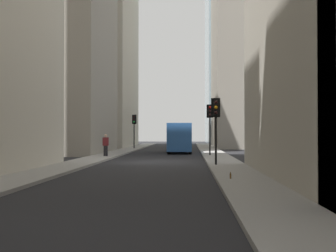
% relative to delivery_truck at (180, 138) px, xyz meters
% --- Properties ---
extents(ground_plane, '(135.00, 135.00, 0.00)m').
position_rel_delivery_truck_xyz_m(ground_plane, '(-12.60, 1.40, -1.46)').
color(ground_plane, black).
extents(sidewalk_right, '(90.00, 2.20, 0.14)m').
position_rel_delivery_truck_xyz_m(sidewalk_right, '(-12.60, 5.90, -1.39)').
color(sidewalk_right, gray).
rests_on(sidewalk_right, ground_plane).
extents(sidewalk_left, '(90.00, 2.20, 0.14)m').
position_rel_delivery_truck_xyz_m(sidewalk_left, '(-12.60, -3.10, -1.39)').
color(sidewalk_left, gray).
rests_on(sidewalk_left, ground_plane).
extents(building_left_far, '(15.34, 10.00, 30.39)m').
position_rel_delivery_truck_xyz_m(building_left_far, '(16.68, -9.20, 13.73)').
color(building_left_far, gray).
rests_on(building_left_far, ground_plane).
extents(building_right_far, '(15.94, 10.00, 31.36)m').
position_rel_delivery_truck_xyz_m(building_right_far, '(16.84, 12.00, 14.22)').
color(building_right_far, beige).
rests_on(building_right_far, ground_plane).
extents(delivery_truck, '(6.46, 2.25, 2.84)m').
position_rel_delivery_truck_xyz_m(delivery_truck, '(0.00, 0.00, 0.00)').
color(delivery_truck, '#285699').
rests_on(delivery_truck, ground_plane).
extents(sedan_navy, '(4.30, 1.78, 1.42)m').
position_rel_delivery_truck_xyz_m(sedan_navy, '(6.87, 0.00, -0.80)').
color(sedan_navy, navy).
rests_on(sedan_navy, ground_plane).
extents(traffic_light_foreground, '(0.43, 0.52, 3.81)m').
position_rel_delivery_truck_xyz_m(traffic_light_foreground, '(-17.05, -2.43, 1.48)').
color(traffic_light_foreground, black).
rests_on(traffic_light_foreground, sidewalk_left).
extents(traffic_light_midblock, '(0.43, 0.52, 4.15)m').
position_rel_delivery_truck_xyz_m(traffic_light_midblock, '(-6.17, -2.59, 1.73)').
color(traffic_light_midblock, black).
rests_on(traffic_light_midblock, sidewalk_left).
extents(traffic_light_far_junction, '(0.43, 0.52, 3.96)m').
position_rel_delivery_truck_xyz_m(traffic_light_far_junction, '(8.99, 5.63, 1.59)').
color(traffic_light_far_junction, black).
rests_on(traffic_light_far_junction, sidewalk_right).
extents(pedestrian, '(0.26, 0.44, 1.72)m').
position_rel_delivery_truck_xyz_m(pedestrian, '(-8.57, 5.56, -0.39)').
color(pedestrian, black).
rests_on(pedestrian, sidewalk_right).
extents(discarded_bottle, '(0.07, 0.07, 0.27)m').
position_rel_delivery_truck_xyz_m(discarded_bottle, '(-24.55, -2.56, -1.21)').
color(discarded_bottle, brown).
rests_on(discarded_bottle, sidewalk_left).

